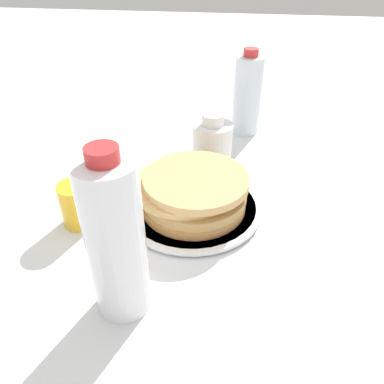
# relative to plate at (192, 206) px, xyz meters

# --- Properties ---
(ground_plane) EXTENTS (4.00, 4.00, 0.00)m
(ground_plane) POSITION_rel_plate_xyz_m (-0.01, 0.01, -0.01)
(ground_plane) COLOR white
(plate) EXTENTS (0.26, 0.26, 0.01)m
(plate) POSITION_rel_plate_xyz_m (0.00, 0.00, 0.00)
(plate) COLOR white
(plate) RESTS_ON ground_plane
(pancake_stack) EXTENTS (0.20, 0.20, 0.06)m
(pancake_stack) POSITION_rel_plate_xyz_m (-0.00, -0.00, 0.04)
(pancake_stack) COLOR #BF8044
(pancake_stack) RESTS_ON plate
(juice_glass) EXTENTS (0.06, 0.06, 0.08)m
(juice_glass) POSITION_rel_plate_xyz_m (-0.06, 0.19, 0.03)
(juice_glass) COLOR yellow
(juice_glass) RESTS_ON ground_plane
(cream_jug) EXTENTS (0.09, 0.09, 0.11)m
(cream_jug) POSITION_rel_plate_xyz_m (0.19, -0.02, 0.04)
(cream_jug) COLOR white
(cream_jug) RESTS_ON ground_plane
(water_bottle_near) EXTENTS (0.07, 0.07, 0.21)m
(water_bottle_near) POSITION_rel_plate_xyz_m (0.35, -0.09, 0.09)
(water_bottle_near) COLOR silver
(water_bottle_near) RESTS_ON ground_plane
(water_bottle_mid) EXTENTS (0.07, 0.07, 0.25)m
(water_bottle_mid) POSITION_rel_plate_xyz_m (-0.22, 0.06, 0.11)
(water_bottle_mid) COLOR white
(water_bottle_mid) RESTS_ON ground_plane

